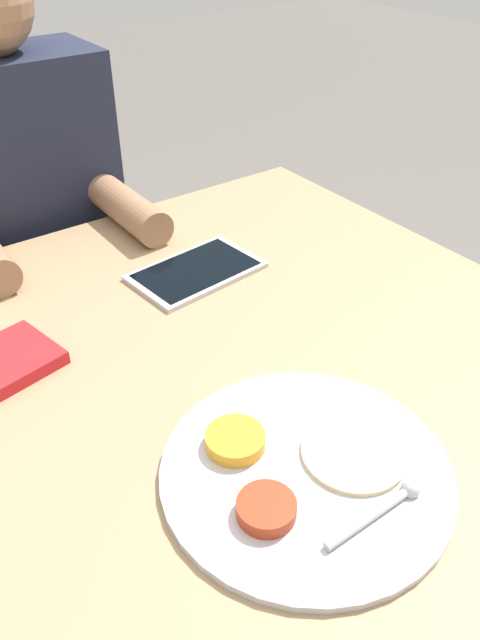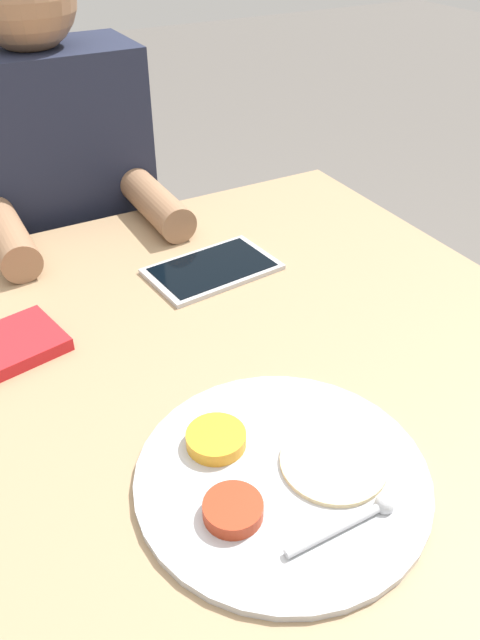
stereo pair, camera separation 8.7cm
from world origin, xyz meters
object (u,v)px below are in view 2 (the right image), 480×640
at_px(thali_tray, 280,475).
at_px(red_notebook, 7,348).
at_px(person_diner, 71,263).
at_px(tablet_device, 212,269).

xyz_separation_m(thali_tray, red_notebook, (-0.22, 0.39, 0.00)).
relative_size(red_notebook, person_diner, 0.14).
xyz_separation_m(tablet_device, person_diner, (-0.15, 0.43, -0.17)).
distance_m(thali_tray, red_notebook, 0.45).
bearing_deg(thali_tray, tablet_device, 72.61).
bearing_deg(person_diner, red_notebook, -113.26).
height_order(red_notebook, tablet_device, red_notebook).
height_order(thali_tray, person_diner, person_diner).
bearing_deg(red_notebook, person_diner, 66.74).
bearing_deg(person_diner, tablet_device, -70.82).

